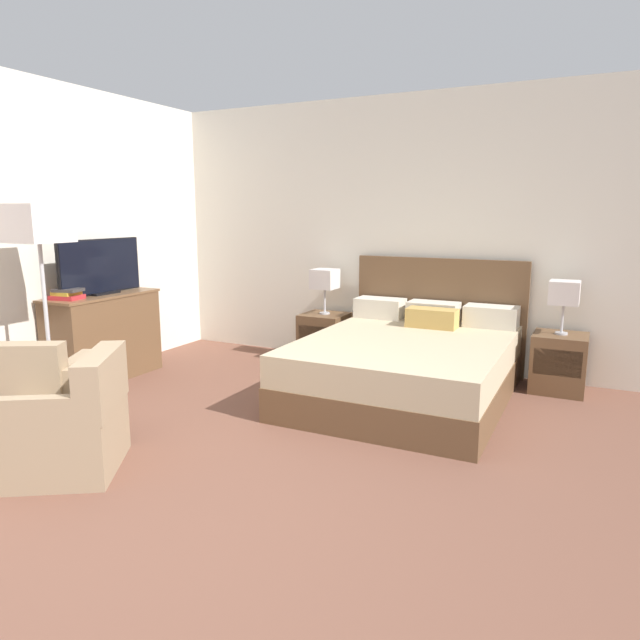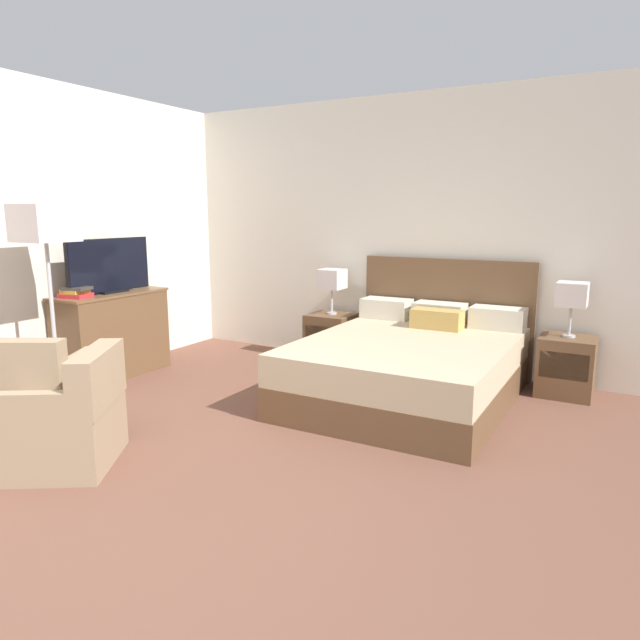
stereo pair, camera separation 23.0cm
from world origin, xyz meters
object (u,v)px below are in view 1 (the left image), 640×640
at_px(bed, 408,363).
at_px(table_lamp_left, 325,280).
at_px(book_small_top, 68,290).
at_px(table_lamp_right, 564,293).
at_px(dresser, 104,335).
at_px(armchair_by_window, 32,401).
at_px(nightstand_right, 559,363).
at_px(floor_lamp, 39,234).
at_px(nightstand_left, 325,338).
at_px(tv, 100,268).
at_px(armchair_companion, 68,427).
at_px(book_red_cover, 67,297).
at_px(book_blue_cover, 66,293).

height_order(bed, table_lamp_left, bed).
height_order(table_lamp_left, book_small_top, table_lamp_left).
bearing_deg(table_lamp_right, book_small_top, -154.70).
xyz_separation_m(dresser, armchair_by_window, (0.72, -1.36, -0.15)).
bearing_deg(nightstand_right, table_lamp_right, 90.00).
bearing_deg(armchair_by_window, floor_lamp, 128.62).
height_order(nightstand_left, table_lamp_left, table_lamp_left).
height_order(nightstand_right, tv, tv).
bearing_deg(dresser, armchair_companion, -49.45).
distance_m(table_lamp_left, dresser, 2.30).
bearing_deg(table_lamp_left, book_red_cover, -131.38).
xyz_separation_m(book_red_cover, armchair_by_window, (0.73, -0.98, -0.57)).
distance_m(table_lamp_right, floor_lamp, 4.43).
xyz_separation_m(nightstand_right, book_blue_cover, (-4.04, -1.90, 0.63)).
relative_size(table_lamp_right, dresser, 0.43).
xyz_separation_m(nightstand_left, book_blue_cover, (-1.68, -1.90, 0.63)).
bearing_deg(armchair_companion, nightstand_right, 49.47).
distance_m(bed, book_red_cover, 3.13).
height_order(nightstand_left, dresser, dresser).
bearing_deg(table_lamp_left, tv, -137.74).
bearing_deg(bed, table_lamp_right, 32.55).
relative_size(nightstand_left, table_lamp_right, 1.10).
distance_m(bed, tv, 3.04).
bearing_deg(tv, dresser, -98.44).
height_order(dresser, floor_lamp, floor_lamp).
xyz_separation_m(book_small_top, armchair_companion, (1.35, -1.22, -0.64)).
bearing_deg(book_small_top, table_lamp_right, 25.30).
xyz_separation_m(book_small_top, armchair_by_window, (0.71, -0.98, -0.64)).
bearing_deg(book_small_top, book_red_cover, 180.00).
bearing_deg(table_lamp_right, bed, -147.45).
bearing_deg(tv, nightstand_left, 42.23).
bearing_deg(floor_lamp, armchair_by_window, -51.38).
height_order(table_lamp_left, dresser, table_lamp_left).
xyz_separation_m(dresser, book_small_top, (0.01, -0.38, 0.49)).
relative_size(bed, table_lamp_right, 4.42).
xyz_separation_m(book_blue_cover, armchair_by_window, (0.74, -0.98, -0.61)).
relative_size(bed, floor_lamp, 1.28).
bearing_deg(table_lamp_left, armchair_companion, -95.42).
height_order(book_blue_cover, armchair_by_window, book_blue_cover).
xyz_separation_m(bed, tv, (-2.84, -0.75, 0.79)).
distance_m(book_blue_cover, book_small_top, 0.04).
bearing_deg(armchair_companion, tv, 130.20).
relative_size(table_lamp_left, floor_lamp, 0.29).
relative_size(book_blue_cover, armchair_by_window, 0.21).
distance_m(nightstand_right, dresser, 4.30).
bearing_deg(armchair_companion, nightstand_left, 84.58).
bearing_deg(table_lamp_right, table_lamp_left, 180.00).
xyz_separation_m(nightstand_right, table_lamp_left, (-2.37, 0.00, 0.64)).
relative_size(nightstand_left, armchair_companion, 0.56).
relative_size(nightstand_left, dresser, 0.47).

